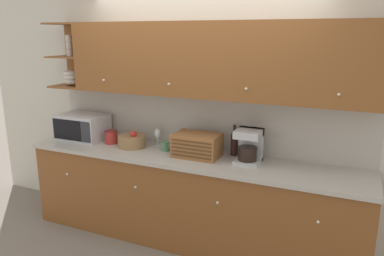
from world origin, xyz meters
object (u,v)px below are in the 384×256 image
Objects in this scene: microwave at (82,127)px; fruit_basket at (132,141)px; wine_bottle at (234,142)px; coffee_maker at (249,146)px; mug at (166,146)px; storage_canister at (111,137)px; bread_box at (197,145)px; wine_glass at (158,134)px.

fruit_basket is (0.70, -0.05, -0.08)m from microwave.
coffee_maker is (0.19, -0.14, 0.02)m from wine_bottle.
wine_bottle is at bearing 4.41° from microwave.
mug is 0.32× the size of wine_bottle.
storage_canister is 0.29m from fruit_basket.
bread_box is 0.52m from coffee_maker.
storage_canister is at bearing 175.41° from fruit_basket.
wine_bottle reaches higher than microwave.
mug is (1.10, -0.01, -0.10)m from microwave.
microwave is 0.42m from storage_canister.
mug is at bearing 173.41° from bread_box.
storage_canister is at bearing -3.15° from microwave.
microwave is at bearing -175.59° from wine_bottle.
wine_glass is at bearing 6.87° from microwave.
fruit_basket is at bearing -175.08° from mug.
bread_box is 0.38m from wine_bottle.
microwave is 0.71m from fruit_basket.
wine_glass is at bearing -178.27° from wine_bottle.
bread_box is (1.47, -0.05, -0.03)m from microwave.
wine_bottle is (0.70, 0.15, 0.09)m from mug.
wine_glass is at bearing 142.92° from mug.
coffee_maker reaches higher than mug.
bread_box is (0.77, -0.01, 0.05)m from fruit_basket.
wine_bottle reaches higher than mug.
microwave reaches higher than wine_glass.
mug is at bearing -179.29° from coffee_maker.
microwave is 1.47m from bread_box.
wine_bottle reaches higher than bread_box.
wine_bottle is at bearing 143.63° from coffee_maker.
microwave reaches higher than fruit_basket.
microwave is 1.89× the size of fruit_basket.
mug is at bearing -37.08° from wine_glass.
storage_canister is at bearing -173.34° from wine_bottle.
mug is 0.89m from coffee_maker.
microwave is at bearing 179.39° from mug.
coffee_maker is at bearing 0.80° from storage_canister.
coffee_maker reaches higher than microwave.
storage_canister is at bearing -165.41° from wine_glass.
wine_glass is at bearing 14.59° from storage_canister.
wine_bottle is (1.09, 0.18, 0.07)m from fruit_basket.
fruit_basket is 0.91× the size of coffee_maker.
wine_bottle is at bearing 1.73° from wine_glass.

